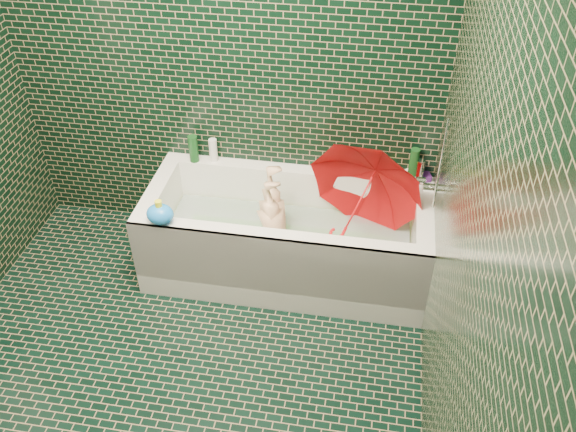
% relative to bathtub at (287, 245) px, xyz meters
% --- Properties ---
extents(floor, '(2.80, 2.80, 0.00)m').
position_rel_bathtub_xyz_m(floor, '(-0.45, -1.01, -0.21)').
color(floor, black).
rests_on(floor, ground).
extents(wall_back, '(2.80, 0.00, 2.80)m').
position_rel_bathtub_xyz_m(wall_back, '(-0.45, 0.39, 1.04)').
color(wall_back, black).
rests_on(wall_back, floor).
extents(wall_right, '(0.00, 2.80, 2.80)m').
position_rel_bathtub_xyz_m(wall_right, '(0.85, -1.01, 1.04)').
color(wall_right, black).
rests_on(wall_right, floor).
extents(bathtub, '(1.70, 0.75, 0.55)m').
position_rel_bathtub_xyz_m(bathtub, '(0.00, 0.00, 0.00)').
color(bathtub, white).
rests_on(bathtub, floor).
extents(bath_mat, '(1.35, 0.47, 0.01)m').
position_rel_bathtub_xyz_m(bath_mat, '(0.00, 0.02, -0.06)').
color(bath_mat, '#58D42A').
rests_on(bath_mat, bathtub).
extents(water, '(1.48, 0.53, 0.00)m').
position_rel_bathtub_xyz_m(water, '(0.00, 0.02, 0.09)').
color(water, silver).
rests_on(water, bathtub).
extents(faucet, '(0.18, 0.19, 0.55)m').
position_rel_bathtub_xyz_m(faucet, '(0.81, 0.01, 0.56)').
color(faucet, silver).
rests_on(faucet, wall_right).
extents(child, '(0.85, 0.34, 0.24)m').
position_rel_bathtub_xyz_m(child, '(-0.06, -0.01, 0.10)').
color(child, beige).
rests_on(child, bathtub).
extents(umbrella, '(0.94, 0.94, 0.82)m').
position_rel_bathtub_xyz_m(umbrella, '(0.42, 0.03, 0.36)').
color(umbrella, red).
rests_on(umbrella, bathtub).
extents(soap_bottle_a, '(0.13, 0.13, 0.26)m').
position_rel_bathtub_xyz_m(soap_bottle_a, '(0.71, 0.36, 0.34)').
color(soap_bottle_a, white).
rests_on(soap_bottle_a, bathtub).
extents(soap_bottle_b, '(0.10, 0.10, 0.17)m').
position_rel_bathtub_xyz_m(soap_bottle_b, '(0.80, 0.32, 0.34)').
color(soap_bottle_b, '#4B1D6E').
rests_on(soap_bottle_b, bathtub).
extents(soap_bottle_c, '(0.13, 0.13, 0.15)m').
position_rel_bathtub_xyz_m(soap_bottle_c, '(0.61, 0.31, 0.34)').
color(soap_bottle_c, '#124219').
rests_on(soap_bottle_c, bathtub).
extents(bottle_right_tall, '(0.07, 0.07, 0.22)m').
position_rel_bathtub_xyz_m(bottle_right_tall, '(0.72, 0.34, 0.45)').
color(bottle_right_tall, '#124219').
rests_on(bottle_right_tall, bathtub).
extents(bottle_right_pump, '(0.06, 0.06, 0.16)m').
position_rel_bathtub_xyz_m(bottle_right_pump, '(0.76, 0.31, 0.42)').
color(bottle_right_pump, silver).
rests_on(bottle_right_pump, bathtub).
extents(bottle_left_tall, '(0.08, 0.08, 0.18)m').
position_rel_bathtub_xyz_m(bottle_left_tall, '(-0.65, 0.32, 0.43)').
color(bottle_left_tall, '#124219').
rests_on(bottle_left_tall, bathtub).
extents(bottle_left_short, '(0.07, 0.07, 0.15)m').
position_rel_bathtub_xyz_m(bottle_left_short, '(-0.53, 0.35, 0.42)').
color(bottle_left_short, white).
rests_on(bottle_left_short, bathtub).
extents(rubber_duck, '(0.13, 0.10, 0.10)m').
position_rel_bathtub_xyz_m(rubber_duck, '(0.58, 0.34, 0.39)').
color(rubber_duck, yellow).
rests_on(rubber_duck, bathtub).
extents(bath_toy, '(0.16, 0.13, 0.15)m').
position_rel_bathtub_xyz_m(bath_toy, '(-0.65, -0.32, 0.40)').
color(bath_toy, '#1A7BED').
rests_on(bath_toy, bathtub).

